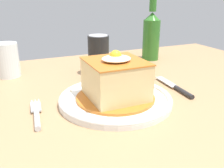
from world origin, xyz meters
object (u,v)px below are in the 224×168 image
object	(u,v)px
knife	(178,89)
fork	(37,115)
beer_bottle_green	(151,34)
drinking_glass	(8,62)
soda_can	(99,55)
main_plate	(115,99)

from	to	relation	value
knife	fork	bearing A→B (deg)	-179.43
beer_bottle_green	drinking_glass	world-z (taller)	beer_bottle_green
fork	soda_can	distance (m)	0.33
knife	soda_can	xyz separation A→B (m)	(-0.14, 0.23, 0.06)
drinking_glass	main_plate	bearing A→B (deg)	-54.54
knife	beer_bottle_green	distance (m)	0.35
main_plate	soda_can	bearing A→B (deg)	78.99
beer_bottle_green	drinking_glass	distance (m)	0.52
drinking_glass	fork	bearing A→B (deg)	-83.26
main_plate	beer_bottle_green	xyz separation A→B (m)	(0.29, 0.32, 0.09)
knife	drinking_glass	bearing A→B (deg)	142.38
main_plate	beer_bottle_green	distance (m)	0.44
fork	knife	world-z (taller)	same
fork	drinking_glass	distance (m)	0.32
knife	soda_can	bearing A→B (deg)	121.90
main_plate	soda_can	world-z (taller)	soda_can
main_plate	knife	size ratio (longest dim) A/B	1.62
beer_bottle_green	soda_can	bearing A→B (deg)	-159.91
fork	soda_can	size ratio (longest dim) A/B	1.14
main_plate	drinking_glass	xyz separation A→B (m)	(-0.22, 0.31, 0.04)
knife	soda_can	size ratio (longest dim) A/B	1.34
fork	knife	distance (m)	0.37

